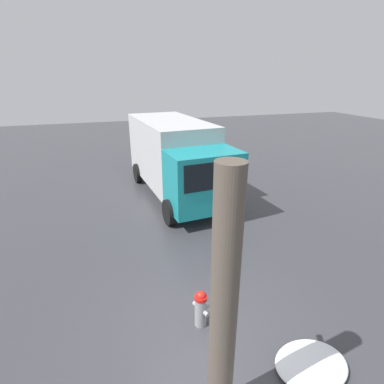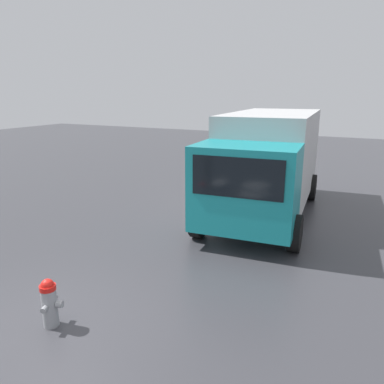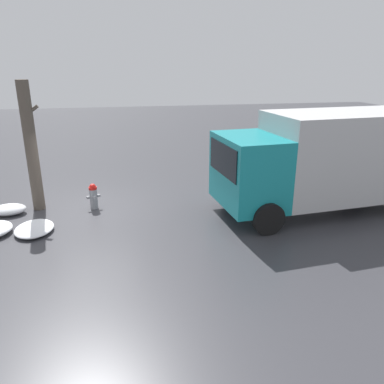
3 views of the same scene
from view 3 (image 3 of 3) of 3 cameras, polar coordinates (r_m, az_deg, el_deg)
The scene contains 6 objects.
ground_plane at distance 12.53m, azimuth -14.63°, elevation -2.39°, with size 60.00×60.00×0.00m, color #38383D.
fire_hydrant at distance 12.38m, azimuth -14.79°, elevation -0.56°, with size 0.45×0.36×0.83m.
tree_trunk at distance 12.51m, azimuth -23.30°, elevation 6.27°, with size 0.56×0.37×4.00m.
delivery_truck at distance 12.41m, azimuth 20.61°, elevation 4.92°, with size 7.15×3.18×3.06m.
snow_pile_curbside at distance 12.91m, azimuth -26.11°, elevation -2.41°, with size 1.01×0.74×0.31m.
snow_pile_by_tree at distance 11.32m, azimuth -22.90°, elevation -5.15°, with size 1.03×1.31×0.19m.
Camera 3 is at (0.89, -11.68, 4.44)m, focal length 35.00 mm.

